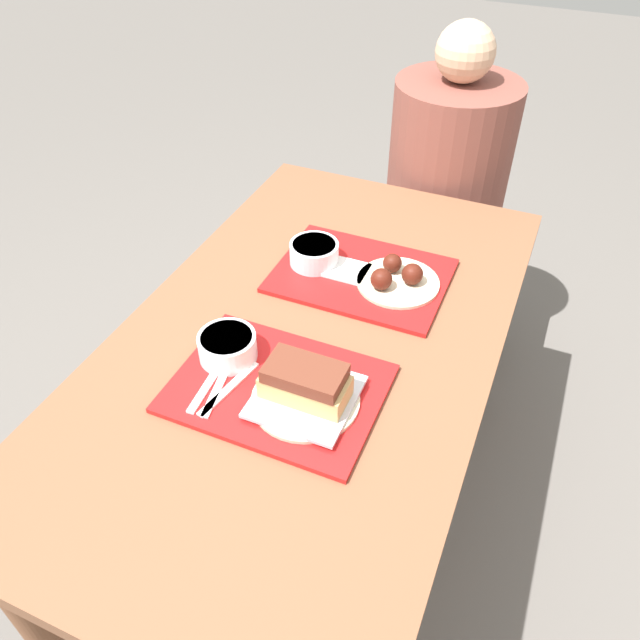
{
  "coord_description": "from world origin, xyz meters",
  "views": [
    {
      "loc": [
        0.42,
        -0.91,
        1.68
      ],
      "look_at": [
        0.02,
        0.02,
        0.8
      ],
      "focal_mm": 35.0,
      "sensor_mm": 36.0,
      "label": 1
    }
  ],
  "objects": [
    {
      "name": "ground_plane",
      "position": [
        0.0,
        0.0,
        0.0
      ],
      "size": [
        12.0,
        12.0,
        0.0
      ],
      "primitive_type": "plane",
      "color": "#605B56"
    },
    {
      "name": "picnic_table",
      "position": [
        0.0,
        0.0,
        0.65
      ],
      "size": [
        0.8,
        1.42,
        0.76
      ],
      "color": "brown",
      "rests_on": "ground_plane"
    },
    {
      "name": "picnic_bench_far",
      "position": [
        0.0,
        0.93,
        0.4
      ],
      "size": [
        0.76,
        0.28,
        0.48
      ],
      "color": "brown",
      "rests_on": "ground_plane"
    },
    {
      "name": "tray_near",
      "position": [
        0.01,
        -0.17,
        0.77
      ],
      "size": [
        0.41,
        0.3,
        0.01
      ],
      "color": "red",
      "rests_on": "picnic_table"
    },
    {
      "name": "tray_far",
      "position": [
        0.03,
        0.24,
        0.77
      ],
      "size": [
        0.41,
        0.3,
        0.01
      ],
      "color": "red",
      "rests_on": "picnic_table"
    },
    {
      "name": "bowl_coleslaw_near",
      "position": [
        -0.12,
        -0.13,
        0.8
      ],
      "size": [
        0.12,
        0.12,
        0.06
      ],
      "color": "silver",
      "rests_on": "tray_near"
    },
    {
      "name": "brisket_sandwich_plate",
      "position": [
        0.08,
        -0.18,
        0.81
      ],
      "size": [
        0.21,
        0.21,
        0.09
      ],
      "color": "beige",
      "rests_on": "tray_near"
    },
    {
      "name": "plastic_fork_near",
      "position": [
        -0.1,
        -0.22,
        0.78
      ],
      "size": [
        0.05,
        0.17,
        0.0
      ],
      "color": "white",
      "rests_on": "tray_near"
    },
    {
      "name": "plastic_knife_near",
      "position": [
        -0.07,
        -0.22,
        0.78
      ],
      "size": [
        0.05,
        0.17,
        0.0
      ],
      "color": "white",
      "rests_on": "tray_near"
    },
    {
      "name": "plastic_spoon_near",
      "position": [
        -0.12,
        -0.22,
        0.78
      ],
      "size": [
        0.03,
        0.17,
        0.0
      ],
      "color": "white",
      "rests_on": "tray_near"
    },
    {
      "name": "condiment_packet",
      "position": [
        -0.01,
        -0.1,
        0.78
      ],
      "size": [
        0.04,
        0.03,
        0.01
      ],
      "color": "teal",
      "rests_on": "tray_near"
    },
    {
      "name": "bowl_coleslaw_far",
      "position": [
        -0.09,
        0.24,
        0.8
      ],
      "size": [
        0.12,
        0.12,
        0.06
      ],
      "color": "silver",
      "rests_on": "tray_far"
    },
    {
      "name": "wings_plate_far",
      "position": [
        0.12,
        0.24,
        0.79
      ],
      "size": [
        0.2,
        0.2,
        0.06
      ],
      "color": "beige",
      "rests_on": "tray_far"
    },
    {
      "name": "napkin_far",
      "position": [
        -0.01,
        0.24,
        0.78
      ],
      "size": [
        0.13,
        0.09,
        0.01
      ],
      "color": "white",
      "rests_on": "tray_far"
    },
    {
      "name": "person_seated_across",
      "position": [
        0.08,
        0.93,
        0.77
      ],
      "size": [
        0.39,
        0.39,
        0.7
      ],
      "color": "brown",
      "rests_on": "picnic_bench_far"
    }
  ]
}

